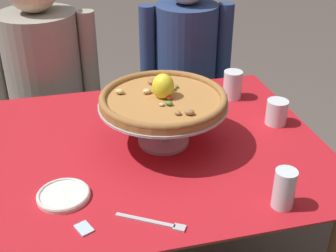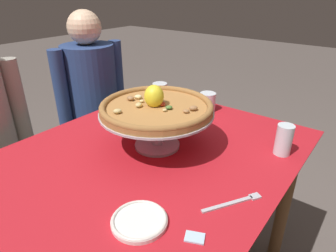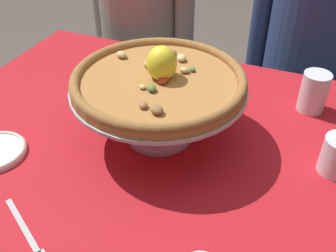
{
  "view_description": "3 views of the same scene",
  "coord_description": "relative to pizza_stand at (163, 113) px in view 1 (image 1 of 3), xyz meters",
  "views": [
    {
      "loc": [
        -0.25,
        -1.27,
        1.56
      ],
      "look_at": [
        0.07,
        0.01,
        0.81
      ],
      "focal_mm": 47.63,
      "sensor_mm": 36.0,
      "label": 1
    },
    {
      "loc": [
        -0.72,
        -0.64,
        1.32
      ],
      "look_at": [
        0.09,
        -0.01,
        0.82
      ],
      "focal_mm": 31.15,
      "sensor_mm": 36.0,
      "label": 2
    },
    {
      "loc": [
        0.38,
        -0.73,
        1.39
      ],
      "look_at": [
        0.09,
        -0.02,
        0.8
      ],
      "focal_mm": 41.49,
      "sensor_mm": 36.0,
      "label": 3
    }
  ],
  "objects": [
    {
      "name": "sugar_packet",
      "position": [
        -0.3,
        -0.37,
        -0.11
      ],
      "size": [
        0.05,
        0.06,
        0.0
      ],
      "primitive_type": "cube",
      "rotation": [
        0.0,
        0.0,
        1.99
      ],
      "color": "silver",
      "rests_on": "dining_table"
    },
    {
      "name": "side_plate",
      "position": [
        -0.35,
        -0.23,
        -0.11
      ],
      "size": [
        0.15,
        0.15,
        0.02
      ],
      "color": "white",
      "rests_on": "dining_table"
    },
    {
      "name": "dinner_fork",
      "position": [
        -0.12,
        -0.4,
        -0.11
      ],
      "size": [
        0.18,
        0.12,
        0.01
      ],
      "color": "#B7B7C1",
      "rests_on": "dining_table"
    },
    {
      "name": "pizza_stand",
      "position": [
        0.0,
        0.0,
        0.0
      ],
      "size": [
        0.43,
        0.43,
        0.15
      ],
      "color": "#B7B7C1",
      "rests_on": "dining_table"
    },
    {
      "name": "pizza",
      "position": [
        0.0,
        0.0,
        0.06
      ],
      "size": [
        0.42,
        0.42,
        0.1
      ],
      "color": "#AD753D",
      "rests_on": "pizza_stand"
    },
    {
      "name": "water_glass_front_right",
      "position": [
        0.25,
        -0.41,
        -0.06
      ],
      "size": [
        0.06,
        0.06,
        0.12
      ],
      "color": "silver",
      "rests_on": "dining_table"
    },
    {
      "name": "diner_left",
      "position": [
        -0.4,
        0.73,
        -0.24
      ],
      "size": [
        0.51,
        0.4,
        1.25
      ],
      "color": "gray",
      "rests_on": "ground"
    },
    {
      "name": "dining_table",
      "position": [
        -0.05,
        -0.01,
        -0.22
      ],
      "size": [
        1.19,
        0.97,
        0.74
      ],
      "color": "brown",
      "rests_on": "ground"
    },
    {
      "name": "water_glass_back_right",
      "position": [
        0.36,
        0.28,
        -0.06
      ],
      "size": [
        0.08,
        0.08,
        0.12
      ],
      "color": "white",
      "rests_on": "dining_table"
    },
    {
      "name": "diner_right",
      "position": [
        0.3,
        0.77,
        -0.29
      ],
      "size": [
        0.46,
        0.35,
        1.2
      ],
      "color": "black",
      "rests_on": "ground"
    },
    {
      "name": "water_glass_side_right",
      "position": [
        0.44,
        0.03,
        -0.07
      ],
      "size": [
        0.08,
        0.08,
        0.09
      ],
      "color": "white",
      "rests_on": "dining_table"
    }
  ]
}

